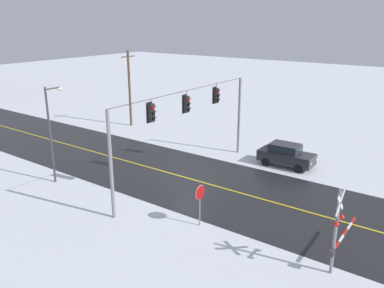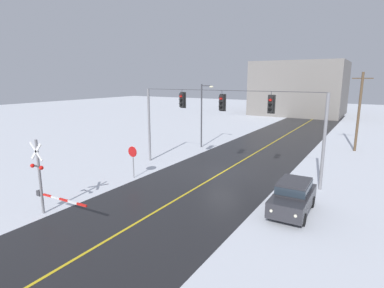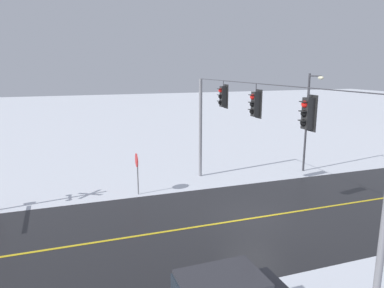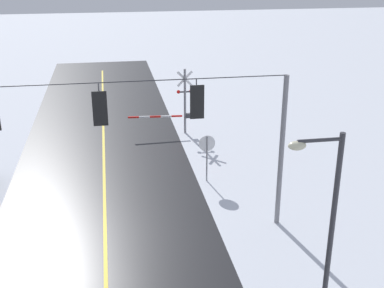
% 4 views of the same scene
% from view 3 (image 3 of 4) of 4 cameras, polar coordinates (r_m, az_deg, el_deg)
% --- Properties ---
extents(ground_plane, '(160.00, 160.00, 0.00)m').
position_cam_3_polar(ground_plane, '(17.05, 9.76, -11.73)').
color(ground_plane, silver).
extents(road_asphalt, '(9.00, 80.00, 0.01)m').
position_cam_3_polar(road_asphalt, '(20.48, 24.81, -8.56)').
color(road_asphalt, black).
rests_on(road_asphalt, ground).
extents(lane_centre_line, '(0.14, 72.00, 0.01)m').
position_cam_3_polar(lane_centre_line, '(20.48, 24.82, -8.54)').
color(lane_centre_line, gold).
rests_on(lane_centre_line, ground).
extents(signal_span, '(14.20, 0.47, 6.22)m').
position_cam_3_polar(signal_span, '(15.86, 10.20, 2.57)').
color(signal_span, gray).
rests_on(signal_span, ground).
extents(stop_sign, '(0.80, 0.09, 2.35)m').
position_cam_3_polar(stop_sign, '(19.49, -8.86, -3.27)').
color(stop_sign, gray).
rests_on(stop_sign, ground).
extents(streetlamp_near, '(1.39, 0.28, 6.50)m').
position_cam_3_polar(streetlamp_near, '(24.35, 18.34, 4.64)').
color(streetlamp_near, '#38383D').
rests_on(streetlamp_near, ground).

